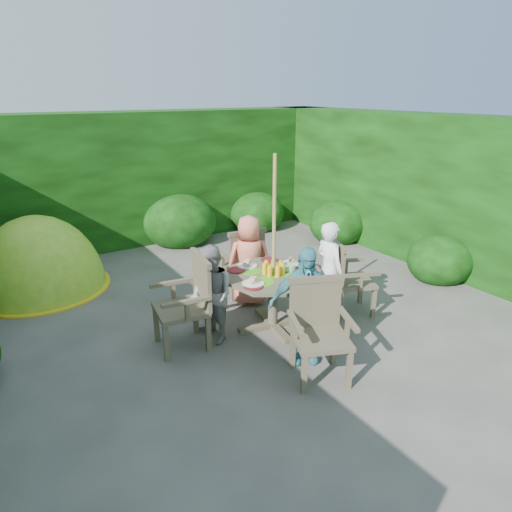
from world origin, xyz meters
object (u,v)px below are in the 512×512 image
patio_table (274,282)px  garden_chair_back (242,261)px  parasol_pole (274,246)px  child_back (249,260)px  garden_chair_right (347,277)px  child_front (304,305)px  garden_chair_front (319,328)px  child_right (329,271)px  child_left (212,295)px  dome_tent (43,289)px  garden_chair_left (188,301)px

patio_table → garden_chair_back: 1.09m
parasol_pole → child_back: parasol_pole is taller
child_back → parasol_pole: bearing=102.2°
garden_chair_right → child_front: (-1.22, -0.62, 0.15)m
garden_chair_front → child_front: (0.03, 0.29, 0.13)m
garden_chair_front → child_back: (0.30, 1.87, 0.10)m
child_right → child_left: child_right is taller
garden_chair_right → child_back: (-0.95, 0.95, 0.12)m
child_right → dome_tent: size_ratio=0.58×
patio_table → garden_chair_right: (1.08, -0.17, -0.10)m
parasol_pole → garden_chair_right: (1.08, -0.17, -0.58)m
garden_chair_front → dome_tent: (-2.14, 3.97, -0.54)m
garden_chair_back → garden_chair_front: size_ratio=0.99×
parasol_pole → child_back: 0.92m
child_left → parasol_pole: bearing=77.4°
parasol_pole → child_left: parasol_pole is taller
garden_chair_back → child_left: child_left is taller
patio_table → child_back: (0.13, 0.79, 0.02)m
parasol_pole → child_left: size_ratio=1.84×
child_front → child_left: bearing=151.6°
child_left → child_back: child_back is taller
garden_chair_front → child_back: size_ratio=0.79×
garden_chair_right → garden_chair_back: 1.53m
parasol_pole → garden_chair_right: bearing=-8.7°
child_back → garden_chair_left: bearing=48.5°
child_right → child_left: bearing=82.0°
garden_chair_back → garden_chair_right: bearing=129.5°
patio_table → parasol_pole: bearing=-176.9°
child_right → garden_chair_left: bearing=81.9°
parasol_pole → garden_chair_right: 1.24m
garden_chair_left → child_right: (1.86, -0.32, 0.09)m
child_left → dome_tent: size_ratio=0.53×
garden_chair_right → parasol_pole: bearing=103.7°
child_left → child_front: 1.13m
garden_chair_right → garden_chair_front: size_ratio=0.96×
patio_table → parasol_pole: size_ratio=0.67×
garden_chair_left → child_front: bearing=51.9°
patio_table → dome_tent: size_ratio=0.65×
garden_chair_right → child_front: 1.38m
patio_table → dome_tent: 3.74m
garden_chair_front → child_right: 1.35m
garden_chair_left → garden_chair_back: garden_chair_left is taller
patio_table → child_back: bearing=80.6°
child_right → child_back: (-0.65, 0.92, -0.02)m
parasol_pole → garden_chair_left: parasol_pole is taller
child_front → dome_tent: 4.32m
garden_chair_right → child_right: 0.33m
patio_table → garden_chair_back: (0.19, 1.07, -0.09)m
garden_chair_front → child_front: child_front is taller
child_right → dome_tent: 4.37m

